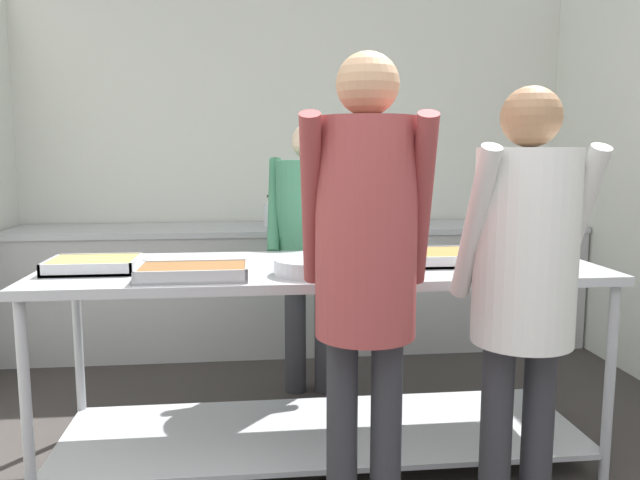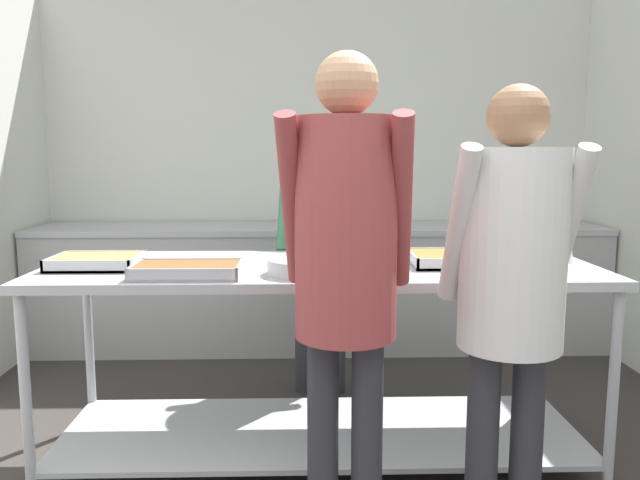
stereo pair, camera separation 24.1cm
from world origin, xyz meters
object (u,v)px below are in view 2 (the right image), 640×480
sauce_pan (305,266)px  broccoli_bowl (386,263)px  serving_tray_greens (188,270)px  guest_serving_right (346,253)px  cook_behind_counter (320,231)px  water_bottle (288,212)px  serving_tray_roast (96,262)px  plate_stack (544,253)px  serving_tray_vegetables (464,259)px  guest_serving_left (512,272)px

sauce_pan → broccoli_bowl: size_ratio=2.39×
serving_tray_greens → guest_serving_right: 0.79m
broccoli_bowl → sauce_pan: bearing=-168.1°
broccoli_bowl → cook_behind_counter: size_ratio=0.12×
cook_behind_counter → water_bottle: 0.94m
serving_tray_roast → plate_stack: size_ratio=1.50×
serving_tray_greens → cook_behind_counter: (0.58, 1.08, 0.03)m
water_bottle → serving_tray_roast: bearing=-114.5°
serving_tray_vegetables → plate_stack: bearing=12.4°
serving_tray_roast → cook_behind_counter: (1.02, 0.87, 0.03)m
guest_serving_left → cook_behind_counter: bearing=112.2°
sauce_pan → guest_serving_right: 0.54m
serving_tray_roast → guest_serving_left: size_ratio=0.23×
serving_tray_vegetables → cook_behind_counter: size_ratio=0.31×
plate_stack → cook_behind_counter: 1.28m
broccoli_bowl → water_bottle: bearing=104.0°
plate_stack → cook_behind_counter: cook_behind_counter is taller
serving_tray_vegetables → guest_serving_right: 0.94m
water_bottle → guest_serving_left: bearing=-71.1°
sauce_pan → plate_stack: (1.13, 0.30, -0.00)m
serving_tray_roast → water_bottle: water_bottle is taller
serving_tray_greens → guest_serving_right: (0.62, -0.47, 0.14)m
sauce_pan → plate_stack: 1.17m
serving_tray_roast → broccoli_bowl: 1.28m
sauce_pan → cook_behind_counter: size_ratio=0.28×
sauce_pan → serving_tray_vegetables: bearing=16.3°
serving_tray_greens → plate_stack: size_ratio=1.76×
serving_tray_vegetables → guest_serving_left: guest_serving_left is taller
serving_tray_greens → cook_behind_counter: size_ratio=0.28×
serving_tray_vegetables → water_bottle: size_ratio=2.17×
broccoli_bowl → serving_tray_greens: bearing=-172.6°
sauce_pan → cook_behind_counter: cook_behind_counter is taller
serving_tray_greens → water_bottle: (0.37, 1.99, 0.06)m
plate_stack → water_bottle: (-1.25, 1.66, 0.05)m
serving_tray_greens → sauce_pan: bearing=4.0°
guest_serving_right → cook_behind_counter: bearing=91.7°
broccoli_bowl → guest_serving_right: size_ratio=0.11×
serving_tray_roast → serving_tray_vegetables: size_ratio=0.76×
plate_stack → broccoli_bowl: bearing=-163.8°
serving_tray_roast → serving_tray_vegetables: bearing=1.2°
guest_serving_right → cook_behind_counter: guest_serving_right is taller
sauce_pan → water_bottle: (-0.12, 1.96, 0.05)m
serving_tray_roast → water_bottle: size_ratio=1.66×
plate_stack → guest_serving_left: size_ratio=0.15×
sauce_pan → guest_serving_right: (0.14, -0.50, 0.13)m
serving_tray_roast → serving_tray_vegetables: 1.65m
serving_tray_vegetables → guest_serving_right: bearing=-129.5°
serving_tray_greens → guest_serving_right: bearing=-37.0°
broccoli_bowl → guest_serving_left: (0.36, -0.55, 0.07)m
serving_tray_roast → plate_stack: 2.06m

